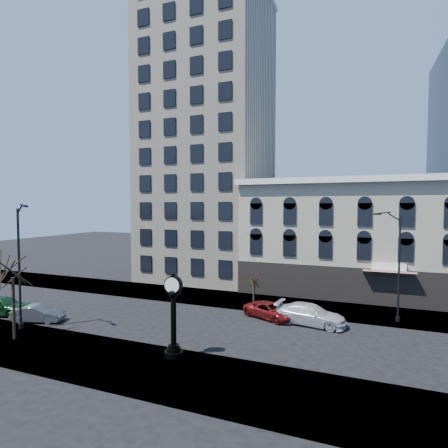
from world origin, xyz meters
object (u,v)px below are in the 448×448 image
at_px(car_near_a, 2,305).
at_px(street_clock, 174,319).
at_px(car_near_b, 38,314).
at_px(street_lamp_near, 21,233).

bearing_deg(car_near_a, street_clock, -112.30).
bearing_deg(street_clock, car_near_b, 166.04).
xyz_separation_m(street_lamp_near, car_near_a, (-5.66, 2.41, -6.69)).
bearing_deg(street_lamp_near, street_clock, 24.05).
distance_m(street_lamp_near, car_near_a, 9.09).
xyz_separation_m(car_near_a, car_near_b, (4.55, -0.19, -0.18)).
height_order(street_clock, car_near_a, street_clock).
distance_m(street_clock, street_lamp_near, 13.78).
distance_m(car_near_a, car_near_b, 4.56).
relative_size(street_clock, street_lamp_near, 0.54).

